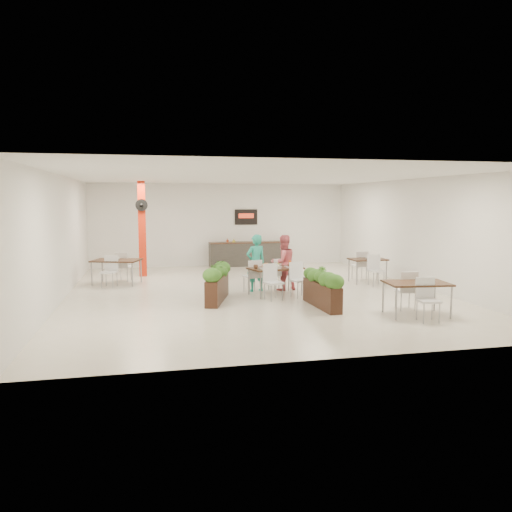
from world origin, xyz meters
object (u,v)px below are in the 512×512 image
Objects in this scene: red_column at (142,228)px; side_table_c at (417,287)px; planter_right at (322,287)px; side_table_a at (117,263)px; side_table_b at (368,263)px; diner_woman at (283,263)px; planter_left at (217,281)px; diner_man at (256,263)px; service_counter at (248,253)px; main_table at (275,272)px.

side_table_c is at bearing -50.55° from red_column.
planter_right reaches higher than side_table_a.
side_table_a is 1.03× the size of side_table_b.
diner_woman is 0.82× the size of planter_left.
side_table_a is at bearing -44.13° from diner_man.
side_table_a is at bearing -145.10° from service_counter.
diner_woman reaches higher than side_table_a.
side_table_c is (1.76, -1.29, 0.14)m from planter_right.
red_column is 5.20m from planter_left.
service_counter reaches higher than diner_man.
red_column is at bearing 80.13° from side_table_a.
diner_woman is (0.41, 0.66, 0.16)m from main_table.
planter_left is at bearing 154.57° from side_table_c.
main_table is 1.19× the size of diner_woman.
service_counter reaches higher than side_table_c.
planter_left is at bearing 13.19° from diner_woman.
planter_right is at bearing -88.33° from service_counter.
service_counter is 5.47m from diner_woman.
side_table_c is (2.06, -3.68, -0.15)m from diner_woman.
planter_right is 1.17× the size of side_table_b.
service_counter is 1.81× the size of side_table_c.
planter_right is 6.75m from side_table_a.
diner_woman is at bearing -6.25° from side_table_a.
red_column is 1.69× the size of main_table.
planter_right is (4.23, -5.99, -1.15)m from red_column.
service_counter is at bearing 91.67° from planter_right.
planter_left is at bearing -160.05° from side_table_b.
diner_woman is 0.84× the size of planter_right.
planter_left reaches higher than main_table.
red_column is at bearing 135.83° from side_table_c.
main_table is 1.13× the size of side_table_a.
side_table_b is 4.49m from side_table_c.
side_table_a is at bearing -39.89° from diner_woman.
service_counter is 9.35m from side_table_c.
planter_right is (0.71, -1.74, -0.14)m from main_table.
red_column is 2.02× the size of diner_woman.
side_table_b is (4.99, 1.86, 0.11)m from planter_left.
service_counter is at bearing 25.00° from red_column.
diner_woman is at bearing 97.10° from planter_right.
planter_right is 1.13× the size of side_table_a.
side_table_b is at bearing 85.12° from side_table_c.
main_table is 5.12m from side_table_a.
red_column is 5.39m from diner_woman.
red_column is 5.61m from main_table.
diner_woman is at bearing -166.53° from side_table_b.
red_column is at bearing 111.64° from planter_left.
side_table_a is at bearing 137.92° from planter_right.
service_counter is 1.59× the size of planter_right.
planter_left is 1.15× the size of side_table_a.
diner_woman is 0.95× the size of side_table_a.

